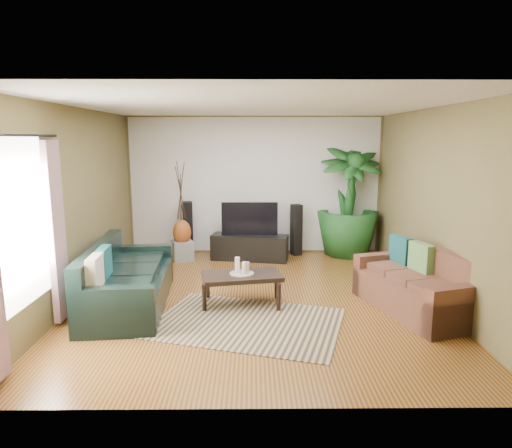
{
  "coord_description": "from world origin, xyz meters",
  "views": [
    {
      "loc": [
        -0.06,
        -6.28,
        2.27
      ],
      "look_at": [
        0.0,
        0.2,
        1.05
      ],
      "focal_mm": 32.0,
      "sensor_mm": 36.0,
      "label": 1
    }
  ],
  "objects_px": {
    "television": "(250,219)",
    "speaker_left": "(188,229)",
    "coffee_table": "(242,289)",
    "tv_stand": "(250,247)",
    "potted_plant": "(349,201)",
    "side_table": "(129,277)",
    "speaker_right": "(296,230)",
    "sofa_right": "(414,281)",
    "pedestal": "(183,251)",
    "vase": "(182,232)",
    "sofa_left": "(129,275)"
  },
  "relations": [
    {
      "from": "television",
      "to": "speaker_left",
      "type": "height_order",
      "value": "television"
    },
    {
      "from": "coffee_table",
      "to": "tv_stand",
      "type": "height_order",
      "value": "tv_stand"
    },
    {
      "from": "potted_plant",
      "to": "side_table",
      "type": "relative_size",
      "value": 4.42
    },
    {
      "from": "speaker_right",
      "to": "side_table",
      "type": "bearing_deg",
      "value": -160.12
    },
    {
      "from": "sofa_right",
      "to": "pedestal",
      "type": "bearing_deg",
      "value": -144.69
    },
    {
      "from": "speaker_right",
      "to": "television",
      "type": "bearing_deg",
      "value": -178.14
    },
    {
      "from": "sofa_right",
      "to": "pedestal",
      "type": "relative_size",
      "value": 4.78
    },
    {
      "from": "sofa_right",
      "to": "vase",
      "type": "height_order",
      "value": "sofa_right"
    },
    {
      "from": "tv_stand",
      "to": "television",
      "type": "distance_m",
      "value": 0.55
    },
    {
      "from": "television",
      "to": "potted_plant",
      "type": "relative_size",
      "value": 0.49
    },
    {
      "from": "sofa_left",
      "to": "speaker_right",
      "type": "relative_size",
      "value": 2.25
    },
    {
      "from": "coffee_table",
      "to": "tv_stand",
      "type": "relative_size",
      "value": 0.75
    },
    {
      "from": "coffee_table",
      "to": "speaker_left",
      "type": "distance_m",
      "value": 2.99
    },
    {
      "from": "television",
      "to": "pedestal",
      "type": "bearing_deg",
      "value": -178.4
    },
    {
      "from": "potted_plant",
      "to": "sofa_left",
      "type": "bearing_deg",
      "value": -142.26
    },
    {
      "from": "pedestal",
      "to": "television",
      "type": "bearing_deg",
      "value": 1.6
    },
    {
      "from": "coffee_table",
      "to": "television",
      "type": "bearing_deg",
      "value": 77.04
    },
    {
      "from": "potted_plant",
      "to": "vase",
      "type": "bearing_deg",
      "value": -172.82
    },
    {
      "from": "vase",
      "to": "side_table",
      "type": "xyz_separation_m",
      "value": [
        -0.52,
        -1.85,
        -0.29
      ]
    },
    {
      "from": "potted_plant",
      "to": "vase",
      "type": "distance_m",
      "value": 3.26
    },
    {
      "from": "television",
      "to": "vase",
      "type": "relative_size",
      "value": 2.23
    },
    {
      "from": "television",
      "to": "speaker_left",
      "type": "xyz_separation_m",
      "value": [
        -1.21,
        0.37,
        -0.26
      ]
    },
    {
      "from": "speaker_left",
      "to": "vase",
      "type": "distance_m",
      "value": 0.41
    },
    {
      "from": "sofa_left",
      "to": "vase",
      "type": "relative_size",
      "value": 4.78
    },
    {
      "from": "sofa_left",
      "to": "speaker_right",
      "type": "xyz_separation_m",
      "value": [
        2.56,
        2.76,
        0.08
      ]
    },
    {
      "from": "speaker_right",
      "to": "side_table",
      "type": "xyz_separation_m",
      "value": [
        -2.7,
        -2.26,
        -0.26
      ]
    },
    {
      "from": "sofa_left",
      "to": "sofa_right",
      "type": "height_order",
      "value": "same"
    },
    {
      "from": "sofa_right",
      "to": "tv_stand",
      "type": "bearing_deg",
      "value": -157.88
    },
    {
      "from": "sofa_right",
      "to": "vase",
      "type": "bearing_deg",
      "value": -144.69
    },
    {
      "from": "sofa_right",
      "to": "speaker_right",
      "type": "bearing_deg",
      "value": -174.75
    },
    {
      "from": "coffee_table",
      "to": "speaker_left",
      "type": "xyz_separation_m",
      "value": [
        -1.12,
        2.76,
        0.31
      ]
    },
    {
      "from": "vase",
      "to": "side_table",
      "type": "distance_m",
      "value": 1.95
    },
    {
      "from": "tv_stand",
      "to": "television",
      "type": "relative_size",
      "value": 1.36
    },
    {
      "from": "tv_stand",
      "to": "pedestal",
      "type": "height_order",
      "value": "tv_stand"
    },
    {
      "from": "coffee_table",
      "to": "side_table",
      "type": "relative_size",
      "value": 2.2
    },
    {
      "from": "television",
      "to": "pedestal",
      "type": "relative_size",
      "value": 2.85
    },
    {
      "from": "sofa_right",
      "to": "side_table",
      "type": "bearing_deg",
      "value": -118.39
    },
    {
      "from": "potted_plant",
      "to": "pedestal",
      "type": "height_order",
      "value": "potted_plant"
    },
    {
      "from": "speaker_right",
      "to": "potted_plant",
      "type": "relative_size",
      "value": 0.47
    },
    {
      "from": "potted_plant",
      "to": "coffee_table",
      "type": "bearing_deg",
      "value": -126.27
    },
    {
      "from": "potted_plant",
      "to": "pedestal",
      "type": "relative_size",
      "value": 5.83
    },
    {
      "from": "sofa_left",
      "to": "vase",
      "type": "height_order",
      "value": "sofa_left"
    },
    {
      "from": "tv_stand",
      "to": "potted_plant",
      "type": "bearing_deg",
      "value": 22.54
    },
    {
      "from": "sofa_right",
      "to": "potted_plant",
      "type": "height_order",
      "value": "potted_plant"
    },
    {
      "from": "coffee_table",
      "to": "pedestal",
      "type": "relative_size",
      "value": 2.91
    },
    {
      "from": "sofa_left",
      "to": "side_table",
      "type": "bearing_deg",
      "value": 11.46
    },
    {
      "from": "potted_plant",
      "to": "sofa_right",
      "type": "bearing_deg",
      "value": -85.29
    },
    {
      "from": "speaker_left",
      "to": "speaker_right",
      "type": "height_order",
      "value": "speaker_left"
    },
    {
      "from": "sofa_left",
      "to": "tv_stand",
      "type": "bearing_deg",
      "value": -39.23
    },
    {
      "from": "sofa_right",
      "to": "speaker_left",
      "type": "distance_m",
      "value": 4.55
    }
  ]
}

